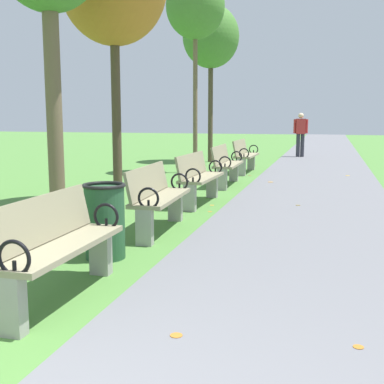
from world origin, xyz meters
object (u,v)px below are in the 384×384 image
Objects in this scene: park_bench_5 at (226,164)px; trash_bin at (105,221)px; park_bench_2 at (56,245)px; park_bench_4 at (199,177)px; park_bench_6 at (245,155)px; tree_5 at (211,37)px; pedestrian_walking at (301,132)px; park_bench_3 at (158,197)px; tree_4 at (195,7)px.

park_bench_5 reaches higher than trash_bin.
park_bench_2 is 0.99× the size of park_bench_4.
park_bench_5 is 1.00× the size of park_bench_6.
park_bench_6 is 4.89m from tree_5.
park_bench_6 is 1.92× the size of trash_bin.
park_bench_4 is 1.92× the size of trash_bin.
park_bench_2 is at bearing -94.32° from pedestrian_walking.
park_bench_4 is 2.47m from park_bench_5.
park_bench_3 is 0.31× the size of tree_4.
park_bench_4 is 3.64m from trash_bin.
park_bench_6 is 8.71m from trash_bin.
park_bench_6 is at bearing 89.03° from trash_bin.
trash_bin is at bearing -91.38° from park_bench_5.
tree_4 is 3.24× the size of pedestrian_walking.
pedestrian_walking reaches higher than trash_bin.
park_bench_2 is 4.92m from park_bench_4.
park_bench_5 is at bearing -98.20° from pedestrian_walking.
park_bench_2 is 1.00× the size of park_bench_5.
trash_bin is (-0.15, -6.10, -0.06)m from park_bench_5.
trash_bin is at bearing -96.13° from park_bench_3.
park_bench_3 is at bearing -80.86° from tree_5.
park_bench_4 is 8.89m from tree_5.
tree_5 is 6.09× the size of trash_bin.
tree_5 is (-1.65, 12.89, 3.58)m from park_bench_2.
park_bench_6 is 5.69m from pedestrian_walking.
park_bench_2 is 1.91× the size of trash_bin.
park_bench_2 is 1.30m from trash_bin.
pedestrian_walking is (1.18, 8.16, 0.44)m from park_bench_5.
park_bench_5 is at bearing 88.62° from trash_bin.
park_bench_6 is (0.00, 10.00, 0.00)m from park_bench_2.
park_bench_2 is 13.48m from tree_5.
park_bench_4 is (-0.00, 2.27, 0.00)m from park_bench_3.
tree_5 is at bearing 106.66° from park_bench_5.
park_bench_3 is at bearing 90.00° from park_bench_2.
park_bench_4 is at bearing 90.00° from park_bench_3.
tree_5 is (-1.65, 7.96, 3.58)m from park_bench_4.
tree_5 is 3.16× the size of pedestrian_walking.
park_bench_5 is at bearing -59.76° from tree_4.
park_bench_6 is 0.31× the size of tree_5.
park_bench_5 is 6.77m from tree_5.
park_bench_6 is 4.11m from tree_4.
park_bench_5 is at bearing -73.34° from tree_5.
tree_4 reaches higher than pedestrian_walking.
trash_bin is (-0.15, -8.71, -0.06)m from park_bench_6.
tree_4 is at bearing 97.76° from park_bench_2.
pedestrian_walking is 1.93× the size of trash_bin.
park_bench_2 is at bearing -82.73° from tree_5.
trash_bin is at bearing -82.05° from tree_4.
tree_5 is at bearing 101.67° from park_bench_4.
tree_5 reaches higher than trash_bin.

